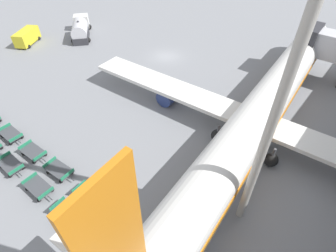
% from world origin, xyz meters
% --- Properties ---
extents(ground_plane, '(500.00, 500.00, 0.00)m').
position_xyz_m(ground_plane, '(0.00, 0.00, 0.00)').
color(ground_plane, gray).
extents(airplane, '(42.06, 47.19, 13.67)m').
position_xyz_m(airplane, '(18.60, -6.97, 2.95)').
color(airplane, white).
rests_on(airplane, ground_plane).
extents(fuel_tanker_primary, '(8.02, 7.22, 3.27)m').
position_xyz_m(fuel_tanker_primary, '(-16.31, -4.06, 1.37)').
color(fuel_tanker_primary, white).
rests_on(fuel_tanker_primary, ground_plane).
extents(service_van, '(4.35, 5.33, 2.27)m').
position_xyz_m(service_van, '(-21.11, -11.49, 1.23)').
color(service_van, yellow).
rests_on(service_van, ground_plane).
extents(baggage_dolly_row_near_col_c, '(3.34, 1.61, 0.92)m').
position_xyz_m(baggage_dolly_row_near_col_c, '(3.19, -26.46, 0.47)').
color(baggage_dolly_row_near_col_c, '#424449').
rests_on(baggage_dolly_row_near_col_c, ground_plane).
extents(baggage_dolly_row_near_col_d, '(3.35, 1.66, 0.92)m').
position_xyz_m(baggage_dolly_row_near_col_d, '(7.53, -26.12, 0.47)').
color(baggage_dolly_row_near_col_d, '#424449').
rests_on(baggage_dolly_row_near_col_d, ground_plane).
extents(baggage_dolly_row_near_col_e, '(3.38, 1.74, 0.92)m').
position_xyz_m(baggage_dolly_row_near_col_e, '(11.63, -25.90, 0.47)').
color(baggage_dolly_row_near_col_e, '#424449').
rests_on(baggage_dolly_row_near_col_e, ground_plane).
extents(baggage_dolly_row_mid_a_col_b, '(3.34, 1.63, 0.92)m').
position_xyz_m(baggage_dolly_row_mid_a_col_b, '(-0.84, -24.46, 0.47)').
color(baggage_dolly_row_mid_a_col_b, '#424449').
rests_on(baggage_dolly_row_mid_a_col_b, ground_plane).
extents(baggage_dolly_row_mid_a_col_c, '(3.37, 1.71, 0.92)m').
position_xyz_m(baggage_dolly_row_mid_a_col_c, '(3.33, -24.25, 0.47)').
color(baggage_dolly_row_mid_a_col_c, '#424449').
rests_on(baggage_dolly_row_mid_a_col_c, ground_plane).
extents(baggage_dolly_row_mid_a_col_d, '(3.38, 1.76, 0.92)m').
position_xyz_m(baggage_dolly_row_mid_a_col_d, '(7.25, -23.90, 0.47)').
color(baggage_dolly_row_mid_a_col_d, '#424449').
rests_on(baggage_dolly_row_mid_a_col_d, ground_plane).
extents(baggage_dolly_row_mid_a_col_e, '(3.36, 1.68, 0.92)m').
position_xyz_m(baggage_dolly_row_mid_a_col_e, '(11.60, -23.81, 0.47)').
color(baggage_dolly_row_mid_a_col_e, '#424449').
rests_on(baggage_dolly_row_mid_a_col_e, ground_plane).
extents(apron_light_mast, '(2.00, 0.70, 23.81)m').
position_xyz_m(apron_light_mast, '(22.08, -16.89, 13.31)').
color(apron_light_mast, '#ADA89E').
rests_on(apron_light_mast, ground_plane).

